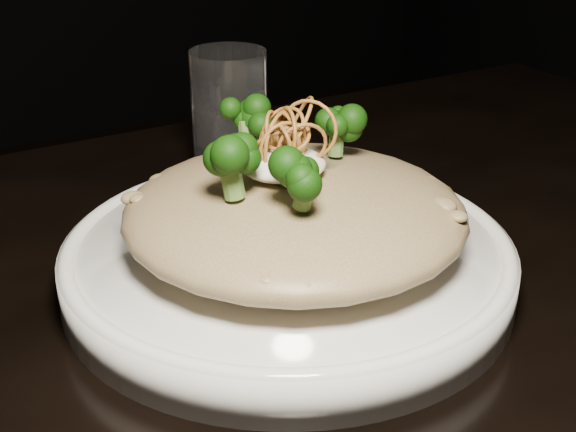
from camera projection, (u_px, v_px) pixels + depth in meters
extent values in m
cube|color=black|center=(360.00, 308.00, 0.60)|extent=(1.10, 0.80, 0.04)
cylinder|color=black|center=(484.00, 332.00, 1.23)|extent=(0.05, 0.05, 0.71)
cylinder|color=white|center=(288.00, 264.00, 0.58)|extent=(0.32, 0.32, 0.03)
ellipsoid|color=brown|center=(295.00, 212.00, 0.56)|extent=(0.24, 0.24, 0.05)
ellipsoid|color=white|center=(283.00, 164.00, 0.55)|extent=(0.06, 0.06, 0.02)
cylinder|color=silver|center=(230.00, 117.00, 0.74)|extent=(0.08, 0.08, 0.12)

